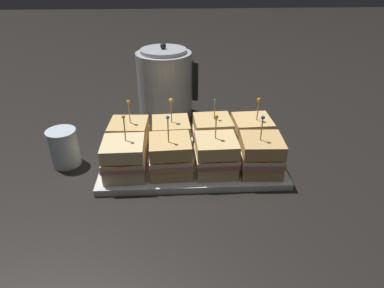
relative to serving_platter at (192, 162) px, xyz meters
The scene contains 12 objects.
ground_plane 0.01m from the serving_platter, ahead, with size 6.00×6.00×0.00m, color black.
serving_platter is the anchor object (origin of this frame).
sandwich_front_far_left 0.19m from the serving_platter, 160.61° to the right, with size 0.11×0.11×0.16m.
sandwich_front_center_left 0.10m from the serving_platter, 136.23° to the right, with size 0.11×0.11×0.16m.
sandwich_front_center_right 0.10m from the serving_platter, 44.80° to the right, with size 0.11×0.11×0.16m.
sandwich_front_far_right 0.19m from the serving_platter, 19.78° to the right, with size 0.11×0.11×0.16m.
sandwich_back_far_left 0.19m from the serving_platter, 161.42° to the left, with size 0.11×0.11×0.16m.
sandwich_back_center_left 0.10m from the serving_platter, 133.52° to the left, with size 0.11×0.11×0.16m.
sandwich_back_center_right 0.10m from the serving_platter, 44.09° to the left, with size 0.11×0.11×0.15m.
sandwich_back_far_right 0.19m from the serving_platter, 17.88° to the left, with size 0.11×0.11×0.16m.
kettle_steel 0.37m from the serving_platter, 102.53° to the left, with size 0.21×0.19×0.26m.
drinking_glass 0.35m from the serving_platter, behind, with size 0.08×0.08×0.10m.
Camera 1 is at (-0.04, -0.80, 0.52)m, focal length 32.00 mm.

